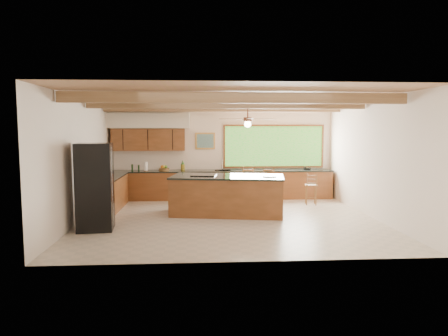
{
  "coord_description": "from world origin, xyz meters",
  "views": [
    {
      "loc": [
        -0.76,
        -9.75,
        2.22
      ],
      "look_at": [
        -0.09,
        0.8,
        1.2
      ],
      "focal_mm": 32.0,
      "sensor_mm": 36.0,
      "label": 1
    }
  ],
  "objects": [
    {
      "name": "refrigerator",
      "position": [
        -3.05,
        -0.88,
        0.96
      ],
      "size": [
        0.82,
        0.8,
        1.92
      ],
      "rotation": [
        0.0,
        0.0,
        0.1
      ],
      "color": "black",
      "rests_on": "ground"
    },
    {
      "name": "bar_stool_d",
      "position": [
        2.55,
        1.69,
        0.57
      ],
      "size": [
        0.39,
        0.39,
        0.96
      ],
      "rotation": [
        0.0,
        0.0,
        -0.15
      ],
      "color": "brown",
      "rests_on": "ground"
    },
    {
      "name": "bar_stool_b",
      "position": [
        0.16,
        1.55,
        0.6
      ],
      "size": [
        0.48,
        0.49,
        1.02
      ],
      "rotation": [
        0.0,
        0.0,
        0.43
      ],
      "color": "brown",
      "rests_on": "ground"
    },
    {
      "name": "bar_stool_c",
      "position": [
        1.44,
        2.39,
        0.64
      ],
      "size": [
        0.5,
        0.5,
        1.07
      ],
      "rotation": [
        0.0,
        0.0,
        -0.36
      ],
      "color": "brown",
      "rests_on": "ground"
    },
    {
      "name": "counter_run",
      "position": [
        -0.82,
        2.52,
        0.46
      ],
      "size": [
        7.12,
        3.1,
        1.25
      ],
      "color": "brown",
      "rests_on": "ground"
    },
    {
      "name": "bar_stool_a",
      "position": [
        0.74,
        2.25,
        0.65
      ],
      "size": [
        0.42,
        0.42,
        1.1
      ],
      "rotation": [
        0.0,
        0.0,
        -0.07
      ],
      "color": "brown",
      "rests_on": "ground"
    },
    {
      "name": "room_shell",
      "position": [
        -0.17,
        0.65,
        2.21
      ],
      "size": [
        7.27,
        6.54,
        3.02
      ],
      "color": "silver",
      "rests_on": "ground"
    },
    {
      "name": "island",
      "position": [
        -0.01,
        0.6,
        0.51
      ],
      "size": [
        3.1,
        1.85,
        1.03
      ],
      "rotation": [
        0.0,
        0.0,
        -0.17
      ],
      "color": "brown",
      "rests_on": "ground"
    },
    {
      "name": "ground",
      "position": [
        0.0,
        0.0,
        0.0
      ],
      "size": [
        7.2,
        7.2,
        0.0
      ],
      "primitive_type": "plane",
      "color": "#BCB09C",
      "rests_on": "ground"
    }
  ]
}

